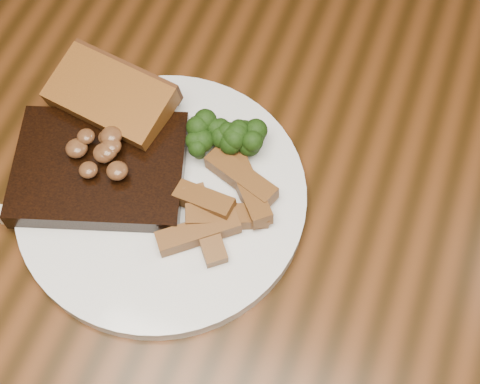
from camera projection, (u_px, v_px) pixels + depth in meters
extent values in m
plane|color=#341C0C|center=(247.00, 379.00, 1.30)|extent=(4.50, 4.50, 0.00)
cube|color=#4C260F|center=(253.00, 218.00, 0.66)|extent=(1.60, 0.90, 0.04)
cylinder|color=black|center=(382.00, 96.00, 1.36)|extent=(0.04, 0.04, 0.43)
cylinder|color=black|center=(217.00, 60.00, 1.40)|extent=(0.04, 0.04, 0.43)
cylinder|color=white|center=(162.00, 197.00, 0.64)|extent=(0.29, 0.29, 0.01)
cube|color=black|center=(100.00, 169.00, 0.63)|extent=(0.19, 0.16, 0.02)
cube|color=#C1B195|center=(75.00, 219.00, 0.61)|extent=(0.13, 0.05, 0.02)
cube|color=brown|center=(114.00, 109.00, 0.66)|extent=(0.13, 0.08, 0.03)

